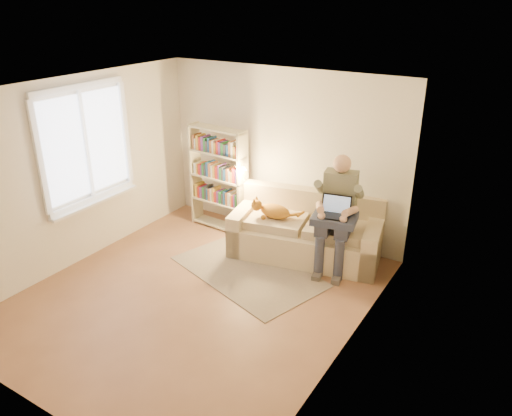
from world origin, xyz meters
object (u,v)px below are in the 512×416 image
Objects in this scene: person at (337,207)px; laptop at (339,211)px; sofa at (307,234)px; cat at (270,210)px; bookshelf at (218,174)px.

laptop is (0.08, -0.14, 0.01)m from person.
person is (0.47, -0.06, 0.56)m from sofa.
laptop is at bearing -9.83° from cat.
bookshelf is at bearing 164.07° from person.
bookshelf is at bearing 160.62° from laptop.
sofa is at bearing 148.14° from laptop.
sofa is 3.35× the size of cat.
cat is at bearing 170.17° from laptop.
cat is (-0.48, -0.24, 0.36)m from sofa.
sofa is 1.73m from bookshelf.
person is 0.94× the size of bookshelf.
cat is 0.40× the size of bookshelf.
person is 0.16m from laptop.
cat is at bearing -12.24° from bookshelf.
bookshelf reaches higher than laptop.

